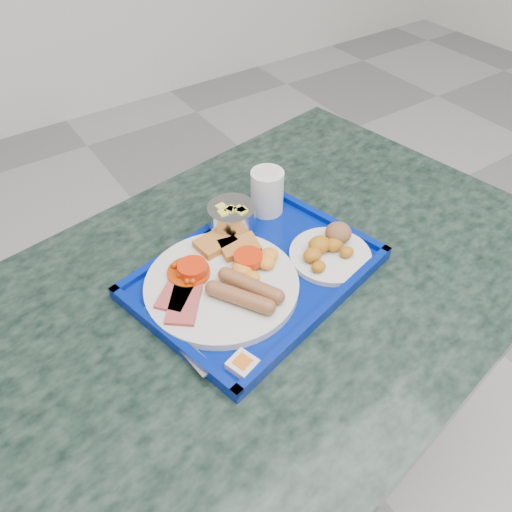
{
  "coord_description": "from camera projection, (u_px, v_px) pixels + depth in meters",
  "views": [
    {
      "loc": [
        -0.58,
        0.23,
        1.4
      ],
      "look_at": [
        -0.21,
        0.77,
        0.78
      ],
      "focal_mm": 35.0,
      "sensor_mm": 36.0,
      "label": 1
    }
  ],
  "objects": [
    {
      "name": "jam_packet",
      "position": [
        243.0,
        364.0,
        0.77
      ],
      "size": [
        0.05,
        0.05,
        0.02
      ],
      "rotation": [
        0.0,
        0.0,
        0.29
      ],
      "color": "silver",
      "rests_on": "tray"
    },
    {
      "name": "main_plate",
      "position": [
        225.0,
        279.0,
        0.89
      ],
      "size": [
        0.28,
        0.28,
        0.04
      ],
      "rotation": [
        0.0,
        0.0,
        0.39
      ],
      "color": "silver",
      "rests_on": "tray"
    },
    {
      "name": "bread_plate",
      "position": [
        330.0,
        249.0,
        0.95
      ],
      "size": [
        0.16,
        0.16,
        0.05
      ],
      "rotation": [
        0.0,
        0.0,
        0.39
      ],
      "color": "silver",
      "rests_on": "tray"
    },
    {
      "name": "juice_cup",
      "position": [
        267.0,
        191.0,
        1.02
      ],
      "size": [
        0.07,
        0.07,
        0.09
      ],
      "color": "silver",
      "rests_on": "tray"
    },
    {
      "name": "knife",
      "position": [
        174.0,
        339.0,
        0.81
      ],
      "size": [
        0.03,
        0.18,
        0.0
      ],
      "primitive_type": "cube",
      "rotation": [
        0.0,
        0.0,
        0.08
      ],
      "color": "#B6B6B8",
      "rests_on": "tray"
    },
    {
      "name": "fruit_bowl",
      "position": [
        232.0,
        215.0,
        0.98
      ],
      "size": [
        0.09,
        0.09,
        0.07
      ],
      "color": "#B6B6B8",
      "rests_on": "tray"
    },
    {
      "name": "spoon",
      "position": [
        166.0,
        308.0,
        0.85
      ],
      "size": [
        0.05,
        0.19,
        0.01
      ],
      "rotation": [
        0.0,
        0.0,
        0.17
      ],
      "color": "#B6B6B8",
      "rests_on": "tray"
    },
    {
      "name": "tray",
      "position": [
        256.0,
        274.0,
        0.93
      ],
      "size": [
        0.49,
        0.41,
        0.03
      ],
      "rotation": [
        0.0,
        0.0,
        0.23
      ],
      "color": "navy",
      "rests_on": "table"
    },
    {
      "name": "table",
      "position": [
        266.0,
        338.0,
        1.06
      ],
      "size": [
        1.27,
        0.95,
        0.73
      ],
      "rotation": [
        0.0,
        0.0,
        0.16
      ],
      "color": "gray",
      "rests_on": "floor"
    }
  ]
}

